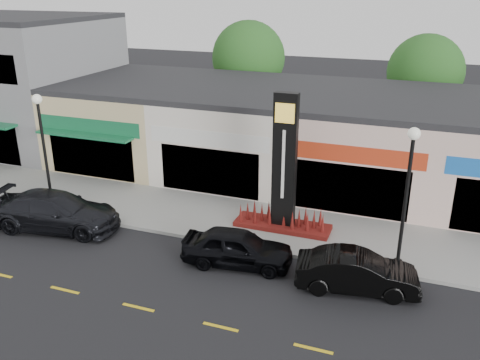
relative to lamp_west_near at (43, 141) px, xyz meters
The scene contains 15 objects.
ground 9.07m from the lamp_west_near, 17.35° to the right, with size 120.00×120.00×0.00m, color black.
sidewalk 8.89m from the lamp_west_near, 13.02° to the left, with size 52.00×4.30×0.15m, color gray.
curb 8.70m from the lamp_west_near, ahead, with size 52.00×0.20×0.15m, color gray.
building_grey_2story 13.45m from the lamp_west_near, 138.08° to the left, with size 12.00×10.95×8.30m.
shop_beige 9.04m from the lamp_west_near, 93.19° to the left, with size 7.00×10.85×4.80m.
shop_cream 11.13m from the lamp_west_near, 54.08° to the left, with size 7.00×10.01×4.80m.
shop_pink_w 16.25m from the lamp_west_near, 33.61° to the left, with size 7.00×10.01×4.80m.
tree_rear_west 17.55m from the lamp_west_near, 76.76° to the left, with size 5.20×5.20×7.83m.
tree_rear_mid 23.39m from the lamp_west_near, 46.74° to the left, with size 4.80×4.80×7.29m.
lamp_west_near is the anchor object (origin of this frame).
lamp_east_near 16.00m from the lamp_west_near, ahead, with size 0.44×0.44×5.47m.
pylon_sign 11.19m from the lamp_west_near, ahead, with size 4.20×1.30×6.00m.
car_dark_sedan 3.43m from the lamp_west_near, 45.42° to the right, with size 5.69×2.32×1.65m, color black.
car_black_sedan 10.64m from the lamp_west_near, ahead, with size 4.27×1.72×1.45m, color black.
car_black_conv 15.09m from the lamp_west_near, ahead, with size 4.29×1.50×1.41m, color black.
Camera 1 is at (8.20, -15.31, 10.24)m, focal length 38.00 mm.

